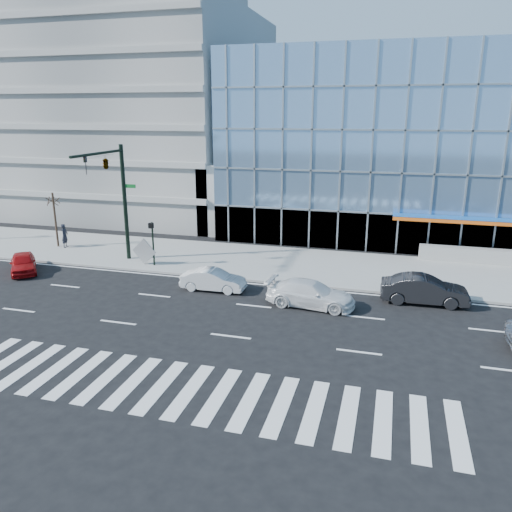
{
  "coord_description": "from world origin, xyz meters",
  "views": [
    {
      "loc": [
        6.99,
        -24.54,
        10.26
      ],
      "look_at": [
        -0.71,
        3.0,
        1.96
      ],
      "focal_mm": 35.0,
      "sensor_mm": 36.0,
      "label": 1
    }
  ],
  "objects_px": {
    "dark_sedan": "(424,290)",
    "red_sedan": "(23,263)",
    "traffic_signal": "(112,176)",
    "pedestrian": "(65,236)",
    "ped_signal_post": "(152,237)",
    "street_tree_near": "(53,200)",
    "tilted_panel": "(144,251)",
    "white_suv": "(311,294)",
    "white_sedan": "(213,280)"
  },
  "relations": [
    {
      "from": "street_tree_near",
      "to": "white_suv",
      "type": "distance_m",
      "value": 22.23
    },
    {
      "from": "traffic_signal",
      "to": "ped_signal_post",
      "type": "xyz_separation_m",
      "value": [
        2.5,
        0.37,
        -4.02
      ]
    },
    {
      "from": "street_tree_near",
      "to": "tilted_panel",
      "type": "distance_m",
      "value": 9.53
    },
    {
      "from": "street_tree_near",
      "to": "white_suv",
      "type": "bearing_deg",
      "value": -17.57
    },
    {
      "from": "street_tree_near",
      "to": "white_sedan",
      "type": "xyz_separation_m",
      "value": [
        14.99,
        -5.7,
        -3.14
      ]
    },
    {
      "from": "red_sedan",
      "to": "pedestrian",
      "type": "height_order",
      "value": "pedestrian"
    },
    {
      "from": "white_sedan",
      "to": "tilted_panel",
      "type": "xyz_separation_m",
      "value": [
        -6.2,
        3.2,
        0.43
      ]
    },
    {
      "from": "traffic_signal",
      "to": "street_tree_near",
      "type": "xyz_separation_m",
      "value": [
        -7.0,
        2.93,
        -2.39
      ]
    },
    {
      "from": "street_tree_near",
      "to": "pedestrian",
      "type": "height_order",
      "value": "street_tree_near"
    },
    {
      "from": "dark_sedan",
      "to": "tilted_panel",
      "type": "xyz_separation_m",
      "value": [
        -18.2,
        2.03,
        0.29
      ]
    },
    {
      "from": "ped_signal_post",
      "to": "white_suv",
      "type": "bearing_deg",
      "value": -19.6
    },
    {
      "from": "white_suv",
      "to": "white_sedan",
      "type": "height_order",
      "value": "white_suv"
    },
    {
      "from": "ped_signal_post",
      "to": "street_tree_near",
      "type": "bearing_deg",
      "value": 164.94
    },
    {
      "from": "pedestrian",
      "to": "street_tree_near",
      "type": "bearing_deg",
      "value": 76.1
    },
    {
      "from": "white_sedan",
      "to": "tilted_panel",
      "type": "relative_size",
      "value": 2.97
    },
    {
      "from": "red_sedan",
      "to": "pedestrian",
      "type": "relative_size",
      "value": 2.09
    },
    {
      "from": "ped_signal_post",
      "to": "red_sedan",
      "type": "bearing_deg",
      "value": -157.12
    },
    {
      "from": "dark_sedan",
      "to": "pedestrian",
      "type": "xyz_separation_m",
      "value": [
        -26.25,
        4.47,
        0.28
      ]
    },
    {
      "from": "ped_signal_post",
      "to": "tilted_panel",
      "type": "distance_m",
      "value": 1.29
    },
    {
      "from": "dark_sedan",
      "to": "white_sedan",
      "type": "bearing_deg",
      "value": 93.79
    },
    {
      "from": "ped_signal_post",
      "to": "tilted_panel",
      "type": "relative_size",
      "value": 2.31
    },
    {
      "from": "street_tree_near",
      "to": "tilted_panel",
      "type": "relative_size",
      "value": 3.25
    },
    {
      "from": "white_suv",
      "to": "dark_sedan",
      "type": "height_order",
      "value": "dark_sedan"
    },
    {
      "from": "traffic_signal",
      "to": "pedestrian",
      "type": "bearing_deg",
      "value": 155.39
    },
    {
      "from": "ped_signal_post",
      "to": "white_sedan",
      "type": "distance_m",
      "value": 6.5
    },
    {
      "from": "street_tree_near",
      "to": "red_sedan",
      "type": "height_order",
      "value": "street_tree_near"
    },
    {
      "from": "white_sedan",
      "to": "ped_signal_post",
      "type": "bearing_deg",
      "value": 59.05
    },
    {
      "from": "ped_signal_post",
      "to": "white_suv",
      "type": "distance_m",
      "value": 12.28
    },
    {
      "from": "ped_signal_post",
      "to": "tilted_panel",
      "type": "bearing_deg",
      "value": 175.43
    },
    {
      "from": "white_suv",
      "to": "red_sedan",
      "type": "height_order",
      "value": "white_suv"
    },
    {
      "from": "traffic_signal",
      "to": "pedestrian",
      "type": "xyz_separation_m",
      "value": [
        -6.27,
        2.87,
        -5.1
      ]
    },
    {
      "from": "traffic_signal",
      "to": "street_tree_near",
      "type": "bearing_deg",
      "value": 157.29
    },
    {
      "from": "street_tree_near",
      "to": "pedestrian",
      "type": "distance_m",
      "value": 2.81
    },
    {
      "from": "street_tree_near",
      "to": "dark_sedan",
      "type": "relative_size",
      "value": 0.9
    },
    {
      "from": "ped_signal_post",
      "to": "pedestrian",
      "type": "relative_size",
      "value": 1.65
    },
    {
      "from": "pedestrian",
      "to": "tilted_panel",
      "type": "bearing_deg",
      "value": -116.15
    },
    {
      "from": "street_tree_near",
      "to": "ped_signal_post",
      "type": "bearing_deg",
      "value": -15.06
    },
    {
      "from": "dark_sedan",
      "to": "tilted_panel",
      "type": "distance_m",
      "value": 18.31
    },
    {
      "from": "ped_signal_post",
      "to": "traffic_signal",
      "type": "bearing_deg",
      "value": -171.48
    },
    {
      "from": "dark_sedan",
      "to": "street_tree_near",
      "type": "bearing_deg",
      "value": 78.7
    },
    {
      "from": "street_tree_near",
      "to": "tilted_panel",
      "type": "xyz_separation_m",
      "value": [
        8.79,
        -2.5,
        -2.71
      ]
    },
    {
      "from": "white_suv",
      "to": "tilted_panel",
      "type": "relative_size",
      "value": 3.74
    },
    {
      "from": "dark_sedan",
      "to": "red_sedan",
      "type": "height_order",
      "value": "dark_sedan"
    },
    {
      "from": "traffic_signal",
      "to": "red_sedan",
      "type": "bearing_deg",
      "value": -151.19
    },
    {
      "from": "traffic_signal",
      "to": "tilted_panel",
      "type": "height_order",
      "value": "traffic_signal"
    },
    {
      "from": "pedestrian",
      "to": "dark_sedan",
      "type": "bearing_deg",
      "value": -108.96
    },
    {
      "from": "traffic_signal",
      "to": "dark_sedan",
      "type": "relative_size",
      "value": 1.7
    },
    {
      "from": "white_sedan",
      "to": "white_suv",
      "type": "bearing_deg",
      "value": -100.11
    },
    {
      "from": "ped_signal_post",
      "to": "white_sedan",
      "type": "xyz_separation_m",
      "value": [
        5.49,
        -3.14,
        -1.5
      ]
    },
    {
      "from": "ped_signal_post",
      "to": "red_sedan",
      "type": "xyz_separation_m",
      "value": [
        -7.82,
        -3.3,
        -1.49
      ]
    }
  ]
}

